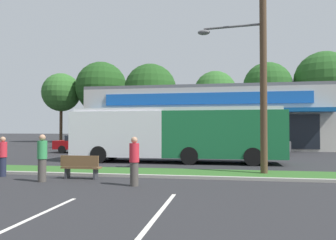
# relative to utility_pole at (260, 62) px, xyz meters

# --- Properties ---
(grass_median) EXTENTS (56.00, 2.20, 0.12)m
(grass_median) POSITION_rel_utility_pole_xyz_m (-3.07, -0.14, -4.84)
(grass_median) COLOR #2D5B23
(grass_median) RESTS_ON ground_plane
(curb_lip) EXTENTS (56.00, 0.24, 0.12)m
(curb_lip) POSITION_rel_utility_pole_xyz_m (-3.07, -1.36, -4.84)
(curb_lip) COLOR #99968C
(curb_lip) RESTS_ON ground_plane
(parking_stripe_1) EXTENTS (0.12, 4.80, 0.01)m
(parking_stripe_1) POSITION_rel_utility_pole_xyz_m (-5.77, -8.17, -4.89)
(parking_stripe_1) COLOR silver
(parking_stripe_1) RESTS_ON ground_plane
(parking_stripe_2) EXTENTS (0.12, 4.80, 0.01)m
(parking_stripe_2) POSITION_rel_utility_pole_xyz_m (-3.01, -7.04, -4.89)
(parking_stripe_2) COLOR silver
(parking_stripe_2) RESTS_ON ground_plane
(storefront_building) EXTENTS (23.70, 13.10, 6.15)m
(storefront_building) POSITION_rel_utility_pole_xyz_m (-3.45, 21.74, -1.82)
(storefront_building) COLOR #BCB7AD
(storefront_building) RESTS_ON ground_plane
(tree_far_left) EXTENTS (5.67, 5.67, 10.24)m
(tree_far_left) POSITION_rel_utility_pole_xyz_m (-25.70, 31.16, 2.48)
(tree_far_left) COLOR #473323
(tree_far_left) RESTS_ON ground_plane
(tree_left) EXTENTS (7.42, 7.42, 11.78)m
(tree_left) POSITION_rel_utility_pole_xyz_m (-19.54, 31.44, 3.15)
(tree_left) COLOR #473323
(tree_left) RESTS_ON ground_plane
(tree_mid_left) EXTENTS (7.10, 7.10, 10.80)m
(tree_mid_left) POSITION_rel_utility_pole_xyz_m (-11.66, 29.24, 2.35)
(tree_mid_left) COLOR #473323
(tree_mid_left) RESTS_ON ground_plane
(tree_mid) EXTENTS (5.78, 5.78, 9.79)m
(tree_mid) POSITION_rel_utility_pole_xyz_m (-2.97, 30.53, 1.98)
(tree_mid) COLOR #473323
(tree_mid) RESTS_ON ground_plane
(tree_mid_right) EXTENTS (6.59, 6.59, 11.08)m
(tree_mid_right) POSITION_rel_utility_pole_xyz_m (4.08, 32.33, 2.87)
(tree_mid_right) COLOR #473323
(tree_mid_right) RESTS_ON ground_plane
(tree_right) EXTENTS (7.91, 7.91, 12.33)m
(tree_right) POSITION_rel_utility_pole_xyz_m (11.41, 32.57, 3.47)
(tree_right) COLOR #473323
(tree_right) RESTS_ON ground_plane
(utility_pole) EXTENTS (3.08, 2.40, 9.11)m
(utility_pole) POSITION_rel_utility_pole_xyz_m (0.00, 0.00, 0.00)
(utility_pole) COLOR #4C3826
(utility_pole) RESTS_ON ground_plane
(city_bus) EXTENTS (12.62, 2.66, 3.25)m
(city_bus) POSITION_rel_utility_pole_xyz_m (-4.44, 4.97, -3.13)
(city_bus) COLOR #196638
(city_bus) RESTS_ON ground_plane
(bus_stop_bench) EXTENTS (1.60, 0.45, 0.95)m
(bus_stop_bench) POSITION_rel_utility_pole_xyz_m (-7.21, -2.22, -4.39)
(bus_stop_bench) COLOR brown
(bus_stop_bench) RESTS_ON ground_plane
(car_0) EXTENTS (4.46, 1.97, 1.47)m
(car_0) POSITION_rel_utility_pole_xyz_m (0.91, 11.57, -4.12)
(car_0) COLOR slate
(car_0) RESTS_ON ground_plane
(car_1) EXTENTS (4.59, 1.92, 1.46)m
(car_1) POSITION_rel_utility_pole_xyz_m (-13.26, 11.30, -4.13)
(car_1) COLOR maroon
(car_1) RESTS_ON ground_plane
(pedestrian_by_pole) EXTENTS (0.36, 0.36, 1.80)m
(pedestrian_by_pole) POSITION_rel_utility_pole_xyz_m (-8.36, -3.13, -3.99)
(pedestrian_by_pole) COLOR #47423D
(pedestrian_by_pole) RESTS_ON ground_plane
(pedestrian_mid) EXTENTS (0.34, 0.34, 1.69)m
(pedestrian_mid) POSITION_rel_utility_pole_xyz_m (-10.78, -2.12, -4.05)
(pedestrian_mid) COLOR #1E2338
(pedestrian_mid) RESTS_ON ground_plane
(pedestrian_far) EXTENTS (0.35, 0.35, 1.74)m
(pedestrian_far) POSITION_rel_utility_pole_xyz_m (-4.64, -3.41, -4.02)
(pedestrian_far) COLOR #47423D
(pedestrian_far) RESTS_ON ground_plane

